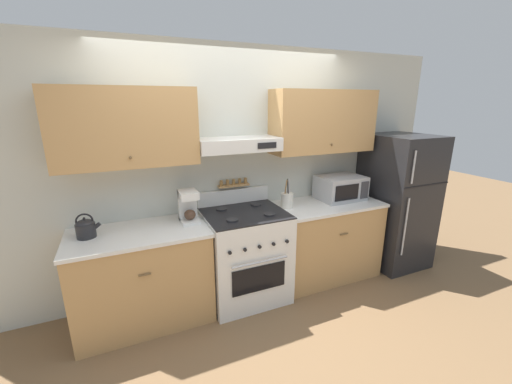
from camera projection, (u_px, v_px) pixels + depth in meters
ground_plane at (257, 311)px, 3.10m from camera, size 16.00×16.00×0.00m
wall_back at (233, 157)px, 3.26m from camera, size 5.20×0.46×2.55m
counter_left at (144, 276)px, 2.89m from camera, size 1.20×0.67×0.90m
counter_right at (324, 239)px, 3.67m from camera, size 1.22×0.67×0.90m
stove_range at (245, 255)px, 3.24m from camera, size 0.80×0.73×1.10m
refrigerator at (396, 201)px, 3.90m from camera, size 0.69×0.78×1.62m
tea_kettle at (86, 228)px, 2.62m from camera, size 0.20×0.15×0.21m
coffee_maker at (188, 206)px, 2.97m from camera, size 0.17×0.23×0.30m
microwave at (340, 188)px, 3.65m from camera, size 0.52×0.39×0.27m
utensil_crock at (287, 200)px, 3.37m from camera, size 0.13×0.13×0.31m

